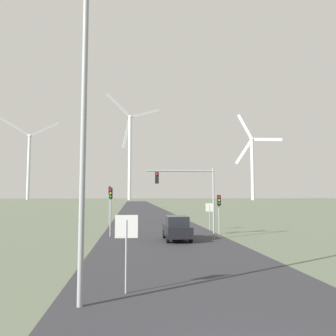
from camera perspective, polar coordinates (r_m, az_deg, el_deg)
The scene contains 12 objects.
road_surface at distance 53.82m, azimuth -3.63°, elevation -8.31°, with size 10.00×240.00×0.01m.
streetlamp at distance 11.30m, azimuth -14.34°, elevation 14.36°, with size 3.42×0.32×11.50m.
stop_sign_near at distance 11.89m, azimuth -7.27°, elevation -12.03°, with size 0.81×0.07×2.71m.
stop_sign_far at distance 32.59m, azimuth 7.25°, elevation -7.48°, with size 0.81×0.07×2.59m.
traffic_light_post_near_left at distance 27.63m, azimuth -9.95°, elevation -5.65°, with size 0.28×0.34×3.99m.
traffic_light_post_near_right at distance 28.82m, azimuth 8.88°, elevation -6.47°, with size 0.28×0.34×3.40m.
traffic_light_post_mid_left at distance 39.98m, azimuth -10.13°, elevation -4.88°, with size 0.28×0.33×4.43m.
traffic_light_mast_overhead at distance 25.80m, azimuth 3.70°, elevation -3.31°, with size 5.36×0.35×5.54m.
car_approaching at distance 25.13m, azimuth 1.56°, elevation -10.42°, with size 1.88×4.10×1.83m.
wind_turbine_far_left at distance 252.37m, azimuth -23.05°, elevation 1.38°, with size 38.05×11.23×57.24m.
wind_turbine_left at distance 217.77m, azimuth -6.66°, elevation 3.27°, with size 36.14×10.10×69.88m.
wind_turbine_center at distance 219.79m, azimuth 14.47°, elevation 1.08°, with size 27.88×12.02×56.88m.
Camera 1 is at (-2.52, -5.65, 3.43)m, focal length 35.00 mm.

